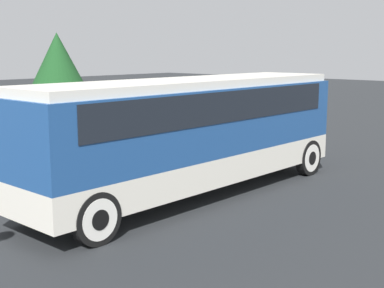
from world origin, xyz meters
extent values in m
plane|color=#26282B|center=(0.00, 0.00, 0.00)|extent=(120.00, 120.00, 0.00)
cube|color=silver|center=(0.00, 0.00, 0.87)|extent=(10.68, 2.49, 0.77)
cube|color=navy|center=(0.00, 0.00, 2.15)|extent=(10.68, 2.49, 1.79)
cube|color=black|center=(0.00, 0.00, 2.59)|extent=(9.40, 2.53, 0.80)
cube|color=silver|center=(0.00, 0.00, 3.16)|extent=(10.46, 2.29, 0.22)
cube|color=navy|center=(5.19, 0.00, 1.90)|extent=(0.36, 2.39, 2.04)
cylinder|color=black|center=(4.41, -1.14, 0.58)|extent=(1.16, 0.28, 1.16)
cylinder|color=silver|center=(4.41, -1.14, 0.58)|extent=(0.90, 0.30, 0.90)
cylinder|color=black|center=(4.41, -1.14, 0.58)|extent=(0.44, 0.32, 0.44)
cylinder|color=black|center=(4.41, 1.14, 0.58)|extent=(1.16, 0.28, 1.16)
cylinder|color=silver|center=(4.41, 1.14, 0.58)|extent=(0.90, 0.30, 0.90)
cylinder|color=black|center=(4.41, 1.14, 0.58)|extent=(0.44, 0.32, 0.44)
cylinder|color=black|center=(-4.24, -1.14, 0.58)|extent=(1.16, 0.28, 1.16)
cylinder|color=silver|center=(-4.24, -1.14, 0.58)|extent=(0.90, 0.30, 0.90)
cylinder|color=black|center=(-4.24, -1.14, 0.58)|extent=(0.44, 0.32, 0.44)
cylinder|color=black|center=(-4.24, 1.14, 0.58)|extent=(1.16, 0.28, 1.16)
cylinder|color=silver|center=(-4.24, 1.14, 0.58)|extent=(0.90, 0.30, 0.90)
cylinder|color=black|center=(-4.24, 1.14, 0.58)|extent=(0.44, 0.32, 0.44)
cube|color=#BCBCC1|center=(5.83, 4.61, 0.56)|extent=(4.70, 1.70, 0.61)
cube|color=black|center=(5.65, 4.61, 1.13)|extent=(2.44, 1.53, 0.52)
cylinder|color=black|center=(7.71, 3.85, 0.34)|extent=(0.67, 0.22, 0.67)
cylinder|color=black|center=(7.71, 3.85, 0.34)|extent=(0.25, 0.26, 0.25)
cylinder|color=black|center=(7.71, 5.37, 0.34)|extent=(0.67, 0.22, 0.67)
cylinder|color=black|center=(7.71, 5.37, 0.34)|extent=(0.25, 0.26, 0.25)
cylinder|color=black|center=(3.95, 3.85, 0.34)|extent=(0.67, 0.22, 0.67)
cylinder|color=black|center=(3.95, 3.85, 0.34)|extent=(0.25, 0.26, 0.25)
cylinder|color=black|center=(3.95, 5.37, 0.34)|extent=(0.67, 0.22, 0.67)
cylinder|color=black|center=(3.95, 5.37, 0.34)|extent=(0.25, 0.26, 0.25)
cube|color=black|center=(4.49, 7.31, 0.51)|extent=(4.22, 1.72, 0.55)
cube|color=black|center=(4.33, 7.31, 1.08)|extent=(2.19, 1.55, 0.59)
cylinder|color=black|center=(6.17, 6.54, 0.31)|extent=(0.61, 0.22, 0.61)
cylinder|color=black|center=(6.17, 6.54, 0.31)|extent=(0.23, 0.26, 0.23)
cylinder|color=black|center=(6.17, 8.08, 0.31)|extent=(0.61, 0.22, 0.61)
cylinder|color=black|center=(6.17, 8.08, 0.31)|extent=(0.23, 0.26, 0.23)
cylinder|color=black|center=(2.81, 6.54, 0.31)|extent=(0.61, 0.22, 0.61)
cylinder|color=black|center=(2.81, 6.54, 0.31)|extent=(0.23, 0.26, 0.23)
cylinder|color=black|center=(2.81, 8.08, 0.31)|extent=(0.61, 0.22, 0.61)
cylinder|color=black|center=(2.81, 8.08, 0.31)|extent=(0.23, 0.26, 0.23)
cylinder|color=brown|center=(8.13, 18.43, 1.02)|extent=(0.28, 0.28, 2.04)
cone|color=#19471E|center=(8.13, 18.43, 3.58)|extent=(3.10, 3.10, 3.07)
camera|label=1|loc=(-10.82, -9.78, 4.03)|focal=50.00mm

